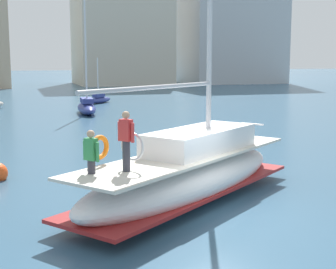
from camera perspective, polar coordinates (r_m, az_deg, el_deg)
ground_plane at (r=14.41m, az=4.82°, el=-8.91°), size 400.00×400.00×0.00m
main_sailboat at (r=15.25m, az=2.44°, el=-4.33°), size 9.14×7.64×13.82m
moored_sloop_near at (r=40.34m, az=-9.44°, el=3.26°), size 1.51×5.68×9.60m
moored_catamaran at (r=50.27m, az=-7.95°, el=4.10°), size 3.21×3.41×4.57m
waterfront_buildings at (r=88.71m, az=-7.54°, el=12.80°), size 86.79×18.02×27.52m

